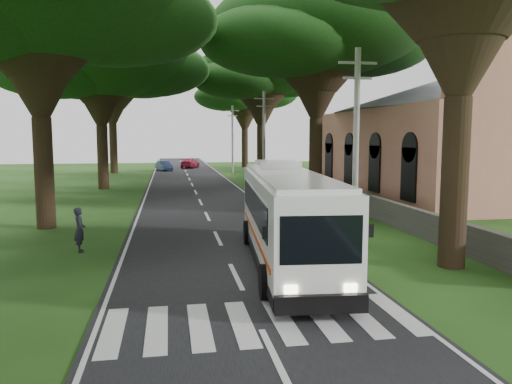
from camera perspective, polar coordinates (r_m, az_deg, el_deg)
ground at (r=14.32m, az=-1.22°, el=-11.89°), size 140.00×140.00×0.00m
road at (r=38.75m, az=-6.83°, el=-0.21°), size 8.00×120.00×0.04m
crosswalk at (r=12.46m, az=0.22°, el=-14.76°), size 8.00×3.00×0.01m
property_wall at (r=39.22m, az=6.49°, el=0.75°), size 0.35×50.00×1.20m
church at (r=40.25m, az=19.87°, el=6.69°), size 14.00×24.00×11.60m
pole_near at (r=20.84m, az=11.36°, el=5.46°), size 1.60×0.24×8.00m
pole_mid at (r=40.14m, az=0.92°, el=6.04°), size 1.60×0.24×8.00m
pole_far at (r=59.91m, az=-2.70°, el=6.19°), size 1.60×0.24×8.00m
tree_l_mida at (r=26.85m, az=-23.87°, el=19.46°), size 14.38×14.38×13.94m
tree_l_midb at (r=44.20m, az=-17.46°, el=14.22°), size 15.28×15.28×13.99m
tree_l_far at (r=62.18m, az=-16.23°, el=12.93°), size 14.76×14.76×14.98m
tree_r_mida at (r=35.58m, az=7.01°, el=17.67°), size 14.75×14.75×14.66m
tree_r_midb at (r=52.71m, az=0.61°, el=13.60°), size 13.16×13.16×13.96m
tree_r_far at (r=70.49m, az=-1.31°, el=11.50°), size 12.90×12.90×13.53m
coach_bus at (r=17.35m, az=3.56°, el=-2.73°), size 3.28×11.10×3.22m
distant_car_b at (r=64.38m, az=-10.46°, el=2.96°), size 2.35×3.91×1.22m
distant_car_c at (r=69.35m, az=-7.57°, el=3.30°), size 3.06×4.85×1.31m
pedestrian at (r=20.52m, az=-19.51°, el=-4.09°), size 0.55×0.72×1.75m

